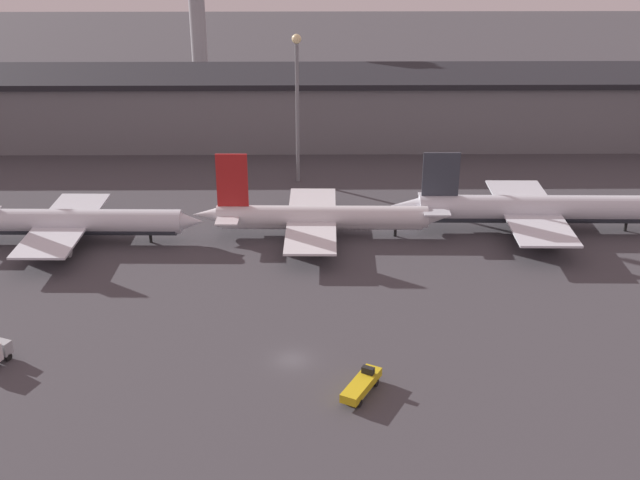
% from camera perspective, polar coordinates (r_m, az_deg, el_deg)
% --- Properties ---
extents(ground, '(600.00, 600.00, 0.00)m').
position_cam_1_polar(ground, '(99.99, -1.99, -8.51)').
color(ground, '#423F44').
extents(terminal_building, '(249.55, 24.72, 15.45)m').
position_cam_1_polar(terminal_building, '(184.09, -1.36, 9.47)').
color(terminal_building, slate).
rests_on(terminal_building, ground).
extents(airplane_0, '(42.96, 27.11, 14.44)m').
position_cam_1_polar(airplane_0, '(136.32, -17.30, 1.22)').
color(airplane_0, silver).
rests_on(airplane_0, ground).
extents(airplane_1, '(42.23, 28.48, 14.24)m').
position_cam_1_polar(airplane_1, '(132.57, -0.09, 1.61)').
color(airplane_1, silver).
rests_on(airplane_1, ground).
extents(airplane_2, '(50.04, 29.68, 13.75)m').
position_cam_1_polar(airplane_2, '(139.38, 15.33, 2.11)').
color(airplane_2, silver).
rests_on(airplane_2, ground).
extents(service_vehicle_0, '(5.21, 7.33, 2.57)m').
position_cam_1_polar(service_vehicle_0, '(93.38, 2.98, -10.24)').
color(service_vehicle_0, gold).
rests_on(service_vehicle_0, ground).
extents(lamp_post_1, '(1.80, 1.80, 28.64)m').
position_cam_1_polar(lamp_post_1, '(154.19, -1.64, 10.50)').
color(lamp_post_1, slate).
rests_on(lamp_post_1, ground).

